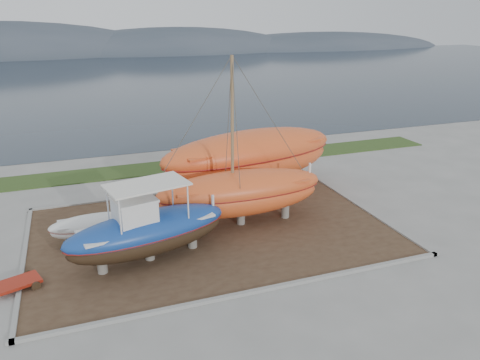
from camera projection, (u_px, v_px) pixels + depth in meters
name	position (u px, v px, depth m)	size (l,w,h in m)	color
ground	(238.00, 268.00, 21.02)	(140.00, 140.00, 0.00)	gray
dirt_patch	(212.00, 231.00, 24.54)	(18.00, 12.00, 0.06)	#422D1E
curb_frame	(212.00, 230.00, 24.53)	(18.60, 12.60, 0.15)	gray
grass_strip	(167.00, 167.00, 34.71)	(44.00, 3.00, 0.08)	#284219
sea	(105.00, 78.00, 82.93)	(260.00, 100.00, 0.04)	#182431
mountain_ridge	(88.00, 54.00, 131.58)	(200.00, 36.00, 20.00)	#333D49
blue_caique	(148.00, 223.00, 21.06)	(7.65, 2.39, 3.69)	#174093
white_dinghy	(95.00, 228.00, 23.28)	(4.33, 1.62, 1.30)	white
orange_sailboat	(241.00, 144.00, 23.82)	(9.09, 2.68, 8.88)	#E25322
orange_bare_hull	(250.00, 163.00, 29.06)	(11.91, 3.57, 3.90)	#E25322
red_trailer	(19.00, 285.00, 19.40)	(2.52, 1.26, 0.36)	#9F2212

